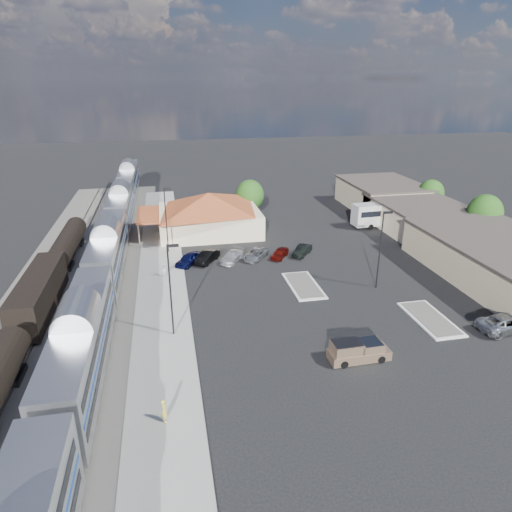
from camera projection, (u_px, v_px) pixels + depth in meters
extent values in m
plane|color=black|center=(274.00, 297.00, 49.85)|extent=(280.00, 280.00, 0.00)
cube|color=#4C4944|center=(83.00, 282.00, 53.27)|extent=(16.00, 100.00, 0.12)
cube|color=gray|center=(162.00, 283.00, 53.09)|extent=(5.50, 92.00, 0.18)
cube|color=silver|center=(82.00, 345.00, 35.19)|extent=(3.00, 20.00, 5.00)
cube|color=black|center=(86.00, 375.00, 36.19)|extent=(2.20, 16.00, 0.60)
cube|color=silver|center=(108.00, 251.00, 54.37)|extent=(3.00, 20.00, 5.00)
cube|color=black|center=(111.00, 272.00, 55.37)|extent=(2.20, 16.00, 0.60)
cube|color=silver|center=(121.00, 206.00, 73.54)|extent=(3.00, 20.00, 5.00)
cube|color=black|center=(123.00, 222.00, 74.54)|extent=(2.20, 16.00, 0.60)
cube|color=silver|center=(129.00, 180.00, 92.72)|extent=(3.00, 20.00, 5.00)
cube|color=black|center=(130.00, 193.00, 93.72)|extent=(2.20, 16.00, 0.60)
cube|color=black|center=(39.00, 293.00, 45.76)|extent=(2.80, 14.00, 3.60)
cube|color=black|center=(42.00, 310.00, 46.45)|extent=(2.20, 12.00, 0.60)
cylinder|color=black|center=(68.00, 242.00, 60.40)|extent=(2.80, 14.00, 2.80)
cube|color=black|center=(70.00, 254.00, 61.06)|extent=(2.20, 12.00, 0.60)
cube|color=beige|center=(209.00, 221.00, 70.29)|extent=(15.00, 12.00, 3.60)
pyramid|color=#984621|center=(209.00, 201.00, 69.16)|extent=(15.30, 12.24, 2.60)
cube|color=#984621|center=(148.00, 215.00, 68.07)|extent=(3.20, 9.60, 0.25)
cube|color=#C6B28C|center=(503.00, 260.00, 54.23)|extent=(14.00, 22.00, 4.20)
cube|color=#3F3833|center=(507.00, 242.00, 53.41)|extent=(14.40, 22.40, 0.30)
cube|color=#C6B28C|center=(422.00, 219.00, 70.70)|extent=(12.00, 18.00, 4.00)
cube|color=#3F3833|center=(424.00, 205.00, 69.92)|extent=(12.40, 18.40, 0.30)
cube|color=#C6B28C|center=(382.00, 196.00, 83.40)|extent=(12.00, 16.00, 4.50)
cube|color=#3F3833|center=(383.00, 183.00, 82.53)|extent=(12.40, 16.40, 0.30)
cube|color=silver|center=(304.00, 285.00, 52.38)|extent=(3.30, 7.50, 0.15)
cube|color=#4C4944|center=(304.00, 285.00, 52.35)|extent=(2.70, 6.90, 0.10)
cube|color=silver|center=(430.00, 319.00, 45.09)|extent=(3.30, 7.50, 0.15)
cube|color=#4C4944|center=(430.00, 318.00, 45.06)|extent=(2.70, 6.90, 0.10)
cylinder|color=black|center=(170.00, 292.00, 40.71)|extent=(0.16, 0.16, 9.00)
cube|color=black|center=(173.00, 246.00, 39.22)|extent=(1.00, 0.25, 0.22)
cylinder|color=black|center=(166.00, 221.00, 60.80)|extent=(0.16, 0.16, 9.00)
cube|color=black|center=(168.00, 189.00, 59.31)|extent=(1.00, 0.25, 0.22)
cylinder|color=black|center=(380.00, 251.00, 50.42)|extent=(0.16, 0.16, 9.00)
cube|color=black|center=(388.00, 212.00, 48.93)|extent=(1.00, 0.25, 0.22)
cylinder|color=#382314|center=(481.00, 231.00, 66.53)|extent=(0.30, 0.30, 2.86)
ellipsoid|color=#1F4915|center=(485.00, 213.00, 65.52)|extent=(4.94, 4.94, 5.46)
cylinder|color=#382314|center=(429.00, 208.00, 79.38)|extent=(0.30, 0.30, 2.55)
ellipsoid|color=#1F4915|center=(431.00, 194.00, 78.47)|extent=(4.41, 4.41, 4.87)
cylinder|color=#382314|center=(250.00, 211.00, 77.30)|extent=(0.30, 0.30, 2.73)
ellipsoid|color=#1F4915|center=(250.00, 195.00, 76.33)|extent=(4.71, 4.71, 5.21)
cube|color=tan|center=(359.00, 354.00, 38.54)|extent=(5.23, 2.00, 0.85)
cube|color=tan|center=(359.00, 348.00, 38.30)|extent=(2.01, 1.84, 0.90)
cube|color=tan|center=(359.00, 347.00, 38.26)|extent=(2.53, 1.85, 1.04)
cylinder|color=black|center=(381.00, 359.00, 38.17)|extent=(0.68, 0.28, 0.68)
cylinder|color=black|center=(372.00, 348.00, 39.71)|extent=(0.68, 0.28, 0.68)
cylinder|color=black|center=(344.00, 364.00, 37.49)|extent=(0.68, 0.28, 0.68)
cylinder|color=black|center=(336.00, 353.00, 39.03)|extent=(0.68, 0.28, 0.68)
imported|color=#9A9DA2|center=(506.00, 323.00, 42.93)|extent=(5.92, 3.28, 1.57)
cube|color=white|center=(388.00, 213.00, 73.14)|extent=(12.00, 3.31, 3.36)
cube|color=black|center=(388.00, 211.00, 72.99)|extent=(11.06, 3.29, 0.89)
cylinder|color=black|center=(414.00, 223.00, 73.71)|extent=(0.91, 0.35, 0.89)
cylinder|color=black|center=(406.00, 219.00, 75.79)|extent=(0.91, 0.35, 0.89)
cylinder|color=black|center=(371.00, 227.00, 71.85)|extent=(0.91, 0.35, 0.89)
cylinder|color=black|center=(364.00, 223.00, 73.94)|extent=(0.91, 0.35, 0.89)
imported|color=gold|center=(164.00, 411.00, 31.21)|extent=(0.57, 0.73, 1.76)
imported|color=silver|center=(163.00, 270.00, 54.26)|extent=(0.80, 0.91, 1.59)
imported|color=#0D1142|center=(189.00, 259.00, 58.21)|extent=(4.09, 4.62, 1.51)
imported|color=black|center=(207.00, 257.00, 58.93)|extent=(3.81, 4.62, 1.49)
imported|color=silver|center=(232.00, 257.00, 59.27)|extent=(4.10, 4.75, 1.31)
imported|color=gray|center=(256.00, 254.00, 60.14)|extent=(4.38, 4.94, 1.27)
imported|color=maroon|center=(280.00, 253.00, 60.45)|extent=(3.39, 3.91, 1.27)
imported|color=black|center=(302.00, 251.00, 61.30)|extent=(3.64, 4.10, 1.35)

